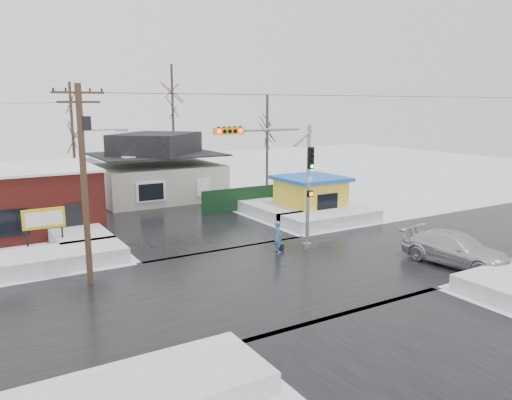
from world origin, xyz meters
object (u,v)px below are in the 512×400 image
marquee_sign (44,220)px  utility_pole (85,173)px  kiosk (310,195)px  pedestrian (278,237)px  traffic_signal (286,171)px  car (456,249)px

marquee_sign → utility_pole: bearing=-79.9°
kiosk → marquee_sign: bearing=-178.4°
utility_pole → pedestrian: utility_pole is taller
traffic_signal → marquee_sign: 13.42m
traffic_signal → marquee_sign: (-11.43, 6.53, -2.62)m
traffic_signal → car: 9.65m
marquee_sign → pedestrian: size_ratio=1.44×
traffic_signal → pedestrian: bearing=150.2°
pedestrian → utility_pole: bearing=96.3°
pedestrian → car: bearing=-126.3°
car → pedestrian: bearing=126.3°
traffic_signal → marquee_sign: size_ratio=2.75×
traffic_signal → utility_pole: 10.39m
traffic_signal → pedestrian: traffic_signal is taller
marquee_sign → pedestrian: bearing=-29.7°
pedestrian → car: 9.27m
traffic_signal → marquee_sign: traffic_signal is taller
car → utility_pole: bearing=148.5°
pedestrian → marquee_sign: bearing=68.6°
marquee_sign → car: bearing=-36.0°
traffic_signal → pedestrian: size_ratio=3.94×
marquee_sign → car: marquee_sign is taller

